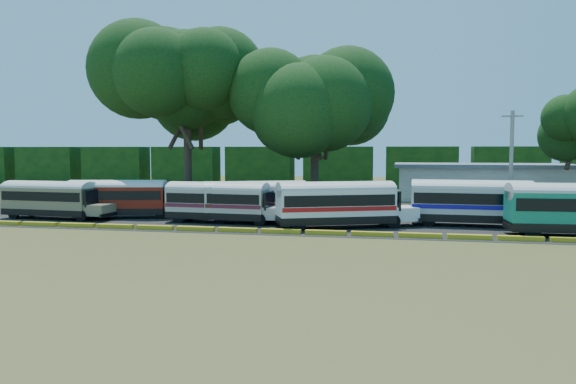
% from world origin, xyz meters
% --- Properties ---
extents(ground, '(160.00, 160.00, 0.00)m').
position_xyz_m(ground, '(0.00, 0.00, 0.00)').
color(ground, '#3F4E1A').
rests_on(ground, ground).
extents(asphalt_strip, '(64.00, 24.00, 0.02)m').
position_xyz_m(asphalt_strip, '(1.00, 12.00, 0.01)').
color(asphalt_strip, black).
rests_on(asphalt_strip, ground).
extents(curb, '(53.70, 0.45, 0.30)m').
position_xyz_m(curb, '(-0.00, 1.00, 0.15)').
color(curb, yellow).
rests_on(curb, ground).
extents(terminal_building, '(19.00, 9.00, 4.00)m').
position_xyz_m(terminal_building, '(18.00, 30.00, 2.03)').
color(terminal_building, silver).
rests_on(terminal_building, ground).
extents(treeline_backdrop, '(130.00, 4.00, 6.00)m').
position_xyz_m(treeline_backdrop, '(0.00, 48.00, 3.00)').
color(treeline_backdrop, black).
rests_on(treeline_backdrop, ground).
extents(bus_beige, '(9.44, 2.97, 3.06)m').
position_xyz_m(bus_beige, '(-18.22, 5.05, 1.75)').
color(bus_beige, black).
rests_on(bus_beige, ground).
extents(bus_red, '(9.72, 4.37, 3.10)m').
position_xyz_m(bus_red, '(-13.14, 6.80, 1.78)').
color(bus_red, black).
rests_on(bus_red, ground).
extents(bus_cream_west, '(9.63, 3.02, 3.12)m').
position_xyz_m(bus_cream_west, '(-4.18, 5.44, 1.76)').
color(bus_cream_west, black).
rests_on(bus_cream_west, ground).
extents(bus_cream_east, '(9.78, 5.78, 3.16)m').
position_xyz_m(bus_cream_east, '(-1.61, 6.75, 1.78)').
color(bus_cream_east, black).
rests_on(bus_cream_east, ground).
extents(bus_white_red, '(10.29, 6.19, 3.33)m').
position_xyz_m(bus_white_red, '(4.94, 4.41, 1.88)').
color(bus_white_red, black).
rests_on(bus_white_red, ground).
extents(bus_white_blue, '(10.35, 2.92, 3.37)m').
position_xyz_m(bus_white_blue, '(14.45, 7.34, 1.91)').
color(bus_white_blue, black).
rests_on(bus_white_blue, ground).
extents(tree_west, '(13.26, 13.26, 17.31)m').
position_xyz_m(tree_west, '(-11.70, 17.85, 12.41)').
color(tree_west, '#37251B').
rests_on(tree_west, ground).
extents(tree_center, '(11.82, 11.82, 14.68)m').
position_xyz_m(tree_center, '(0.91, 19.25, 10.31)').
color(tree_center, '#37251B').
rests_on(tree_center, ground).
extents(utility_pole, '(1.60, 0.30, 8.59)m').
position_xyz_m(utility_pole, '(17.68, 11.42, 4.41)').
color(utility_pole, gray).
rests_on(utility_pole, ground).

